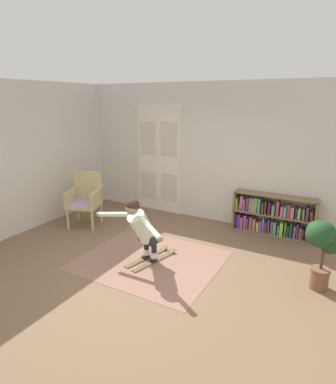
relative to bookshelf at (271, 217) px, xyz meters
name	(u,v)px	position (x,y,z in m)	size (l,w,h in m)	color
ground_plane	(146,270)	(-1.36, -2.39, -0.35)	(7.20, 7.20, 0.00)	brown
back_wall	(212,154)	(-1.36, 0.21, 1.10)	(6.00, 0.10, 2.90)	beige
side_wall_left	(27,157)	(-4.36, -1.99, 1.10)	(0.10, 6.00, 2.90)	beige
double_door	(159,159)	(-2.62, 0.15, 0.88)	(1.22, 0.05, 2.45)	silver
rug	(150,260)	(-1.46, -2.08, -0.35)	(2.20, 1.90, 0.01)	#916756
bookshelf	(271,217)	(0.00, 0.00, 0.00)	(1.55, 0.30, 0.79)	olive
wicker_chair	(85,198)	(-3.49, -1.38, 0.23)	(0.77, 0.77, 1.10)	tan
potted_plant	(322,241)	(0.98, -1.61, 0.35)	(0.45, 0.49, 0.99)	brown
skis_pair	(152,258)	(-1.46, -2.05, -0.33)	(0.49, 0.97, 0.07)	brown
person_skier	(141,226)	(-1.51, -2.27, 0.31)	(1.46, 0.80, 1.06)	white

